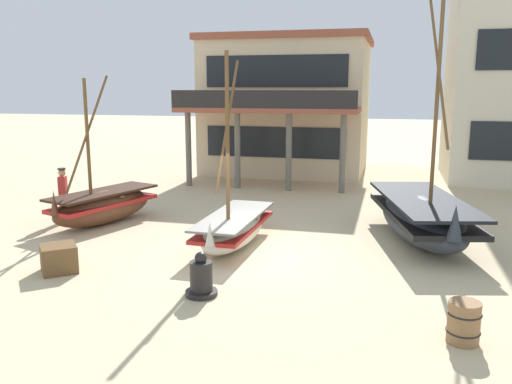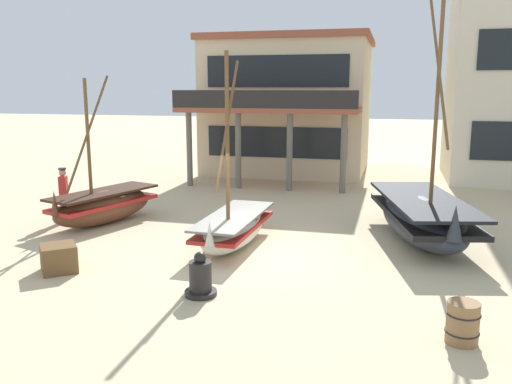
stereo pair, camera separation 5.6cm
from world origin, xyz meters
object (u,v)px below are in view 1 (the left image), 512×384
(fisherman_by_hull, at_px, (63,195))
(harbor_building_main, at_px, (289,105))
(cargo_crate, at_px, (59,258))
(fishing_boat_near_left, at_px, (103,205))
(capstan_winch, at_px, (201,279))
(fishing_boat_centre_large, at_px, (422,217))
(fishing_boat_far_right, at_px, (234,227))
(wooden_barrel, at_px, (464,322))

(fisherman_by_hull, height_order, harbor_building_main, harbor_building_main)
(cargo_crate, bearing_deg, fishing_boat_near_left, 107.08)
(capstan_winch, height_order, cargo_crate, capstan_winch)
(fishing_boat_centre_large, bearing_deg, cargo_crate, -149.83)
(fishing_boat_near_left, distance_m, cargo_crate, 4.36)
(fishing_boat_far_right, xyz_separation_m, fisherman_by_hull, (-5.81, 1.10, 0.35))
(capstan_winch, xyz_separation_m, harbor_building_main, (-1.47, 16.92, 2.90))
(harbor_building_main, bearing_deg, cargo_crate, -97.40)
(fisherman_by_hull, relative_size, harbor_building_main, 0.18)
(wooden_barrel, bearing_deg, capstan_winch, 170.13)
(fisherman_by_hull, relative_size, wooden_barrel, 2.41)
(fisherman_by_hull, xyz_separation_m, cargo_crate, (2.57, -4.07, -0.52))
(fishing_boat_centre_large, distance_m, capstan_winch, 6.87)
(fisherman_by_hull, relative_size, capstan_winch, 1.86)
(capstan_winch, relative_size, harbor_building_main, 0.09)
(fishing_boat_near_left, height_order, harbor_building_main, harbor_building_main)
(fishing_boat_centre_large, xyz_separation_m, fishing_boat_far_right, (-4.82, -1.72, -0.18))
(fishing_boat_centre_large, height_order, fisherman_by_hull, fishing_boat_centre_large)
(fishing_boat_far_right, height_order, capstan_winch, fishing_boat_far_right)
(harbor_building_main, bearing_deg, fishing_boat_far_right, -85.28)
(fishing_boat_centre_large, distance_m, fisherman_by_hull, 10.65)
(fishing_boat_near_left, xyz_separation_m, fishing_boat_far_right, (4.52, -1.20, -0.09))
(fishing_boat_far_right, xyz_separation_m, cargo_crate, (-3.24, -2.96, -0.17))
(fishing_boat_near_left, relative_size, wooden_barrel, 6.36)
(capstan_winch, bearing_deg, cargo_crate, 171.69)
(fisherman_by_hull, bearing_deg, fishing_boat_near_left, 4.24)
(fishing_boat_centre_large, height_order, capstan_winch, fishing_boat_centre_large)
(capstan_winch, xyz_separation_m, cargo_crate, (-3.60, 0.53, -0.04))
(fishing_boat_centre_large, xyz_separation_m, harbor_building_main, (-5.93, 11.71, 2.59))
(fishing_boat_near_left, height_order, fishing_boat_far_right, fishing_boat_far_right)
(capstan_winch, distance_m, wooden_barrel, 4.91)
(cargo_crate, bearing_deg, fishing_boat_far_right, 42.44)
(fishing_boat_near_left, bearing_deg, fishing_boat_centre_large, 3.21)
(fishing_boat_near_left, bearing_deg, harbor_building_main, 74.44)
(fisherman_by_hull, height_order, capstan_winch, fisherman_by_hull)
(wooden_barrel, xyz_separation_m, cargo_crate, (-8.43, 1.37, -0.04))
(fishing_boat_near_left, relative_size, harbor_building_main, 0.47)
(capstan_winch, distance_m, harbor_building_main, 17.23)
(fisherman_by_hull, xyz_separation_m, harbor_building_main, (4.70, 12.33, 2.42))
(fishing_boat_centre_large, bearing_deg, wooden_barrel, -86.47)
(fishing_boat_centre_large, distance_m, harbor_building_main, 13.38)
(fishing_boat_near_left, bearing_deg, fisherman_by_hull, -175.76)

